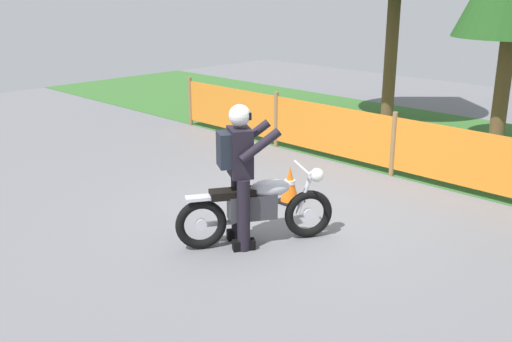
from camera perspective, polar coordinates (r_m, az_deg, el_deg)
ground at (r=7.93m, az=3.47°, el=-4.40°), size 24.00×24.00×0.02m
grass_verge at (r=11.90m, az=19.41°, el=2.26°), size 24.00×5.01×0.01m
barrier_fence at (r=9.62m, az=13.14°, el=2.62°), size 10.26×0.08×1.05m
motorcycle_lead at (r=6.96m, az=0.10°, el=-3.60°), size 1.07×1.70×0.91m
rider_lead at (r=6.74m, az=-1.62°, el=0.29°), size 0.71×0.79×1.69m
traffic_cone at (r=8.31m, az=3.29°, el=-1.35°), size 0.32×0.32×0.53m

